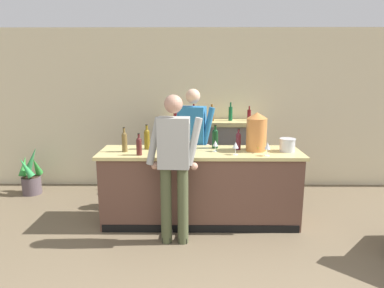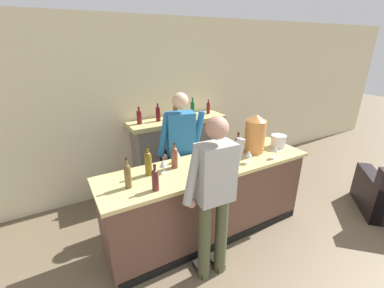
{
  "view_description": "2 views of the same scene",
  "coord_description": "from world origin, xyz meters",
  "px_view_note": "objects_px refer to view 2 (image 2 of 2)",
  "views": [
    {
      "loc": [
        -0.21,
        -1.6,
        2.05
      ],
      "look_at": [
        -0.25,
        2.95,
        1.07
      ],
      "focal_mm": 32.0,
      "sensor_mm": 36.0,
      "label": 1
    },
    {
      "loc": [
        -1.68,
        0.49,
        2.37
      ],
      "look_at": [
        -0.07,
        3.35,
        1.06
      ],
      "focal_mm": 24.0,
      "sensor_mm": 36.0,
      "label": 2
    }
  ],
  "objects_px": {
    "wine_bottle_burgundy_dark": "(238,144)",
    "wine_glass_mid_counter": "(224,154)",
    "ice_bucket_steel": "(278,141)",
    "wine_glass_near_bucket": "(163,164)",
    "copper_dispenser": "(255,133)",
    "wine_glass_back_row": "(276,149)",
    "person_bartender": "(181,151)",
    "wine_bottle_riesling_slim": "(155,179)",
    "wine_bottle_cabernet_heavy": "(148,162)",
    "wine_bottle_port_short": "(215,145)",
    "wine_glass_front_left": "(249,154)",
    "person_customer": "(214,195)",
    "wine_bottle_chardonnay_pale": "(175,157)",
    "wine_bottle_rose_blush": "(128,175)",
    "fireplace_stone": "(177,151)",
    "wine_glass_by_dispenser": "(177,154)"
  },
  "relations": [
    {
      "from": "wine_bottle_burgundy_dark",
      "to": "wine_glass_mid_counter",
      "type": "height_order",
      "value": "wine_bottle_burgundy_dark"
    },
    {
      "from": "ice_bucket_steel",
      "to": "wine_glass_near_bucket",
      "type": "xyz_separation_m",
      "value": [
        -1.71,
        0.08,
        0.03
      ]
    },
    {
      "from": "copper_dispenser",
      "to": "wine_glass_back_row",
      "type": "height_order",
      "value": "copper_dispenser"
    },
    {
      "from": "person_bartender",
      "to": "wine_glass_mid_counter",
      "type": "relative_size",
      "value": 12.3
    },
    {
      "from": "person_bartender",
      "to": "wine_bottle_riesling_slim",
      "type": "distance_m",
      "value": 1.02
    },
    {
      "from": "wine_glass_mid_counter",
      "to": "wine_bottle_cabernet_heavy",
      "type": "bearing_deg",
      "value": 171.72
    },
    {
      "from": "wine_bottle_port_short",
      "to": "wine_glass_front_left",
      "type": "xyz_separation_m",
      "value": [
        0.24,
        -0.38,
        -0.03
      ]
    },
    {
      "from": "person_customer",
      "to": "wine_glass_front_left",
      "type": "bearing_deg",
      "value": 26.81
    },
    {
      "from": "wine_bottle_cabernet_heavy",
      "to": "wine_bottle_port_short",
      "type": "xyz_separation_m",
      "value": [
        0.92,
        0.07,
        -0.0
      ]
    },
    {
      "from": "ice_bucket_steel",
      "to": "wine_bottle_cabernet_heavy",
      "type": "relative_size",
      "value": 0.62
    },
    {
      "from": "wine_glass_near_bucket",
      "to": "wine_bottle_burgundy_dark",
      "type": "bearing_deg",
      "value": 1.59
    },
    {
      "from": "wine_bottle_chardonnay_pale",
      "to": "copper_dispenser",
      "type": "bearing_deg",
      "value": -4.5
    },
    {
      "from": "wine_bottle_rose_blush",
      "to": "wine_glass_near_bucket",
      "type": "bearing_deg",
      "value": 14.8
    },
    {
      "from": "person_customer",
      "to": "copper_dispenser",
      "type": "bearing_deg",
      "value": 30.36
    },
    {
      "from": "copper_dispenser",
      "to": "wine_glass_mid_counter",
      "type": "bearing_deg",
      "value": -173.63
    },
    {
      "from": "wine_glass_near_bucket",
      "to": "wine_bottle_port_short",
      "type": "bearing_deg",
      "value": 7.96
    },
    {
      "from": "wine_bottle_burgundy_dark",
      "to": "wine_bottle_cabernet_heavy",
      "type": "height_order",
      "value": "wine_bottle_cabernet_heavy"
    },
    {
      "from": "wine_bottle_cabernet_heavy",
      "to": "wine_bottle_rose_blush",
      "type": "bearing_deg",
      "value": -150.54
    },
    {
      "from": "wine_bottle_burgundy_dark",
      "to": "wine_bottle_riesling_slim",
      "type": "xyz_separation_m",
      "value": [
        -1.28,
        -0.32,
        -0.0
      ]
    },
    {
      "from": "wine_bottle_cabernet_heavy",
      "to": "wine_bottle_rose_blush",
      "type": "xyz_separation_m",
      "value": [
        -0.27,
        -0.15,
        -0.01
      ]
    },
    {
      "from": "person_customer",
      "to": "wine_bottle_cabernet_heavy",
      "type": "bearing_deg",
      "value": 120.5
    },
    {
      "from": "wine_bottle_chardonnay_pale",
      "to": "fireplace_stone",
      "type": "bearing_deg",
      "value": 62.87
    },
    {
      "from": "wine_bottle_cabernet_heavy",
      "to": "wine_glass_back_row",
      "type": "xyz_separation_m",
      "value": [
        1.55,
        -0.36,
        -0.03
      ]
    },
    {
      "from": "person_customer",
      "to": "ice_bucket_steel",
      "type": "bearing_deg",
      "value": 21.46
    },
    {
      "from": "person_bartender",
      "to": "wine_glass_by_dispenser",
      "type": "distance_m",
      "value": 0.37
    },
    {
      "from": "wine_glass_near_bucket",
      "to": "wine_glass_front_left",
      "type": "bearing_deg",
      "value": -14.95
    },
    {
      "from": "wine_bottle_port_short",
      "to": "wine_glass_back_row",
      "type": "height_order",
      "value": "wine_bottle_port_short"
    },
    {
      "from": "copper_dispenser",
      "to": "wine_bottle_riesling_slim",
      "type": "bearing_deg",
      "value": -170.16
    },
    {
      "from": "copper_dispenser",
      "to": "wine_bottle_port_short",
      "type": "bearing_deg",
      "value": 165.42
    },
    {
      "from": "wine_bottle_port_short",
      "to": "wine_glass_back_row",
      "type": "relative_size",
      "value": 1.86
    },
    {
      "from": "fireplace_stone",
      "to": "person_customer",
      "type": "bearing_deg",
      "value": -105.75
    },
    {
      "from": "copper_dispenser",
      "to": "ice_bucket_steel",
      "type": "bearing_deg",
      "value": -6.23
    },
    {
      "from": "ice_bucket_steel",
      "to": "wine_glass_back_row",
      "type": "distance_m",
      "value": 0.4
    },
    {
      "from": "wine_bottle_burgundy_dark",
      "to": "wine_glass_back_row",
      "type": "xyz_separation_m",
      "value": [
        0.32,
        -0.35,
        -0.01
      ]
    },
    {
      "from": "wine_bottle_cabernet_heavy",
      "to": "wine_glass_mid_counter",
      "type": "xyz_separation_m",
      "value": [
        0.92,
        -0.13,
        -0.05
      ]
    },
    {
      "from": "wine_glass_mid_counter",
      "to": "ice_bucket_steel",
      "type": "bearing_deg",
      "value": 1.0
    },
    {
      "from": "fireplace_stone",
      "to": "ice_bucket_steel",
      "type": "bearing_deg",
      "value": -55.84
    },
    {
      "from": "wine_glass_by_dispenser",
      "to": "wine_glass_back_row",
      "type": "relative_size",
      "value": 0.89
    },
    {
      "from": "wine_glass_near_bucket",
      "to": "ice_bucket_steel",
      "type": "bearing_deg",
      "value": -2.55
    },
    {
      "from": "wine_bottle_riesling_slim",
      "to": "wine_bottle_rose_blush",
      "type": "relative_size",
      "value": 0.86
    },
    {
      "from": "person_bartender",
      "to": "wine_glass_near_bucket",
      "type": "distance_m",
      "value": 0.66
    },
    {
      "from": "ice_bucket_steel",
      "to": "wine_bottle_burgundy_dark",
      "type": "relative_size",
      "value": 0.73
    },
    {
      "from": "fireplace_stone",
      "to": "wine_bottle_port_short",
      "type": "distance_m",
      "value": 1.28
    },
    {
      "from": "wine_bottle_burgundy_dark",
      "to": "wine_glass_by_dispenser",
      "type": "xyz_separation_m",
      "value": [
        -0.82,
        0.14,
        -0.02
      ]
    },
    {
      "from": "person_customer",
      "to": "wine_glass_near_bucket",
      "type": "relative_size",
      "value": 10.92
    },
    {
      "from": "fireplace_stone",
      "to": "wine_glass_front_left",
      "type": "height_order",
      "value": "fireplace_stone"
    },
    {
      "from": "wine_bottle_port_short",
      "to": "wine_glass_mid_counter",
      "type": "distance_m",
      "value": 0.2
    },
    {
      "from": "copper_dispenser",
      "to": "wine_glass_near_bucket",
      "type": "height_order",
      "value": "copper_dispenser"
    },
    {
      "from": "person_bartender",
      "to": "copper_dispenser",
      "type": "bearing_deg",
      "value": -30.19
    },
    {
      "from": "ice_bucket_steel",
      "to": "wine_bottle_burgundy_dark",
      "type": "xyz_separation_m",
      "value": [
        -0.63,
        0.11,
        0.04
      ]
    }
  ]
}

